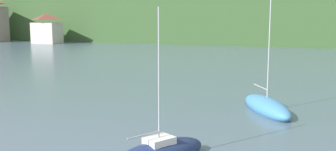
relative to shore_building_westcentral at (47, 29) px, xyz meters
The scene contains 3 objects.
wooded_hillside 68.88m from the shore_building_westcentral, 45.77° to the left, with size 352.00×75.13×50.55m.
shore_building_westcentral is the anchor object (origin of this frame).
sailboat_mid_0 72.98m from the shore_building_westcentral, 41.71° to the right, with size 4.47×5.93×7.46m.
Camera 1 is at (8.26, 16.53, 6.03)m, focal length 41.42 mm.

